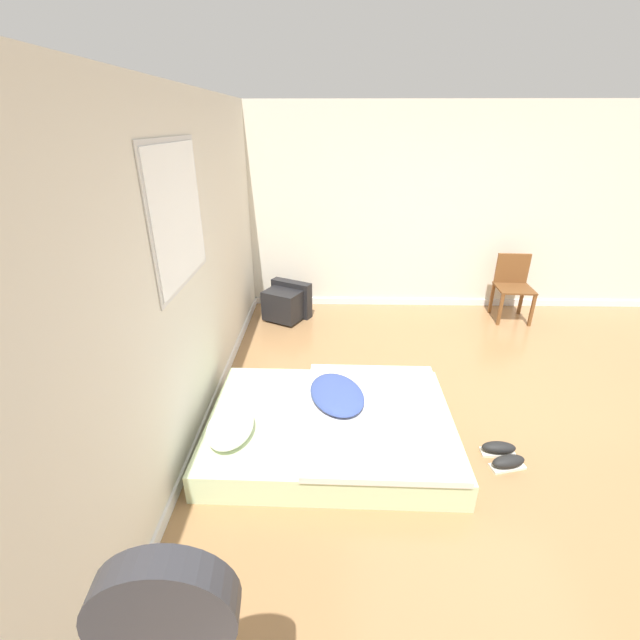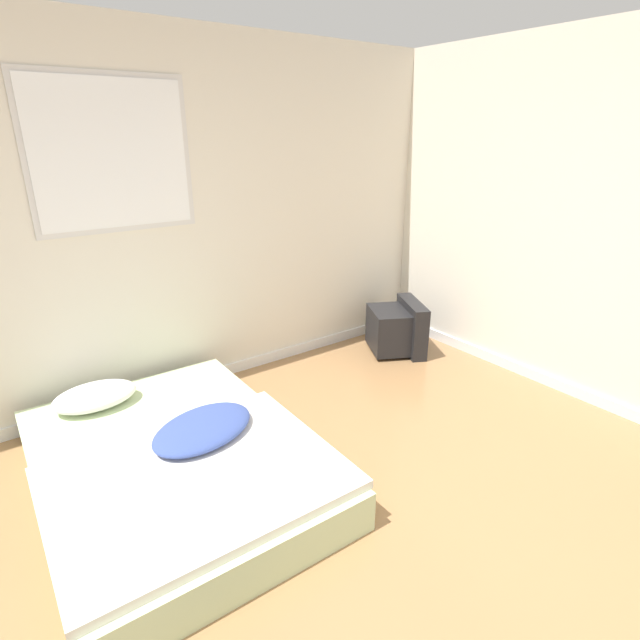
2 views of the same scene
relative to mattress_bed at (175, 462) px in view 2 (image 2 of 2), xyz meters
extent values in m
cube|color=silver|center=(-0.09, 1.12, 1.16)|extent=(8.31, 0.06, 2.60)
cube|color=white|center=(-0.09, 1.08, -0.10)|extent=(8.31, 0.02, 0.09)
cube|color=silver|center=(0.17, 1.08, 1.63)|extent=(1.03, 0.01, 0.98)
cube|color=white|center=(0.17, 1.07, 1.63)|extent=(0.96, 0.01, 0.91)
cube|color=beige|center=(0.00, 0.02, -0.03)|extent=(1.42, 1.95, 0.23)
ellipsoid|color=white|center=(-0.23, 0.76, 0.16)|extent=(0.53, 0.35, 0.14)
cube|color=silver|center=(0.00, -0.35, 0.11)|extent=(1.44, 1.14, 0.05)
ellipsoid|color=#384C93|center=(0.17, -0.04, 0.18)|extent=(0.72, 0.58, 0.11)
cube|color=black|center=(2.27, 0.63, 0.07)|extent=(0.48, 0.54, 0.38)
cube|color=black|center=(2.47, 0.53, 0.09)|extent=(0.37, 0.55, 0.47)
cube|color=#283342|center=(2.53, 0.50, 0.10)|extent=(0.21, 0.40, 0.34)
camera|label=1|loc=(-2.76, 0.04, 2.21)|focal=24.00mm
camera|label=2|loc=(-0.73, -2.42, 1.78)|focal=28.00mm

